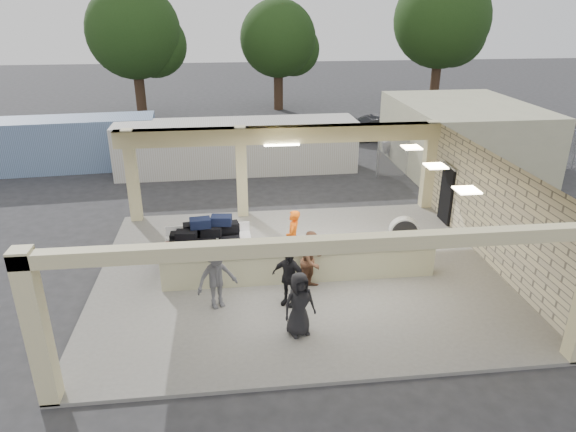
{
  "coord_description": "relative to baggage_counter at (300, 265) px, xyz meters",
  "views": [
    {
      "loc": [
        -1.9,
        -13.68,
        7.71
      ],
      "look_at": [
        -0.18,
        1.0,
        1.52
      ],
      "focal_mm": 32.0,
      "sensor_mm": 36.0,
      "label": 1
    }
  ],
  "objects": [
    {
      "name": "passenger_a",
      "position": [
        0.26,
        -0.54,
        0.4
      ],
      "size": [
        0.89,
        0.87,
        1.77
      ],
      "primitive_type": "imported",
      "rotation": [
        0.0,
        0.0,
        0.76
      ],
      "color": "brown",
      "rests_on": "pavilion"
    },
    {
      "name": "drum_fan",
      "position": [
        3.71,
        1.75,
        0.09
      ],
      "size": [
        1.0,
        0.54,
        1.07
      ],
      "rotation": [
        0.0,
        0.0,
        -0.13
      ],
      "color": "white",
      "rests_on": "pavilion"
    },
    {
      "name": "tree_mid",
      "position": [
        2.32,
        26.66,
        4.38
      ],
      "size": [
        6.0,
        5.6,
        8.0
      ],
      "color": "#382619",
      "rests_on": "ground"
    },
    {
      "name": "car_white_a",
      "position": [
        8.57,
        12.56,
        0.06
      ],
      "size": [
        4.97,
        3.69,
        1.28
      ],
      "primitive_type": "imported",
      "rotation": [
        0.0,
        0.0,
        1.18
      ],
      "color": "silver",
      "rests_on": "ground"
    },
    {
      "name": "car_white_b",
      "position": [
        10.2,
        13.52,
        0.19
      ],
      "size": [
        5.07,
        2.21,
        1.56
      ],
      "primitive_type": "imported",
      "rotation": [
        0.0,
        0.0,
        1.5
      ],
      "color": "silver",
      "rests_on": "ground"
    },
    {
      "name": "baggage_counter",
      "position": [
        0.0,
        0.0,
        0.0
      ],
      "size": [
        8.2,
        0.58,
        0.98
      ],
      "color": "#BCB98C",
      "rests_on": "pavilion"
    },
    {
      "name": "pavilion",
      "position": [
        0.21,
        1.16,
        0.76
      ],
      "size": [
        12.01,
        10.0,
        3.55
      ],
      "color": "slate",
      "rests_on": "ground"
    },
    {
      "name": "container_blue",
      "position": [
        -10.42,
        12.49,
        0.67
      ],
      "size": [
        9.8,
        3.08,
        2.51
      ],
      "primitive_type": "cube",
      "rotation": [
        0.0,
        0.0,
        0.08
      ],
      "color": "#7591BC",
      "rests_on": "ground"
    },
    {
      "name": "luggage_cart",
      "position": [
        -2.75,
        1.27,
        0.36
      ],
      "size": [
        2.75,
        1.78,
        1.56
      ],
      "rotation": [
        0.0,
        0.0,
        0.05
      ],
      "color": "white",
      "rests_on": "pavilion"
    },
    {
      "name": "ground",
      "position": [
        0.0,
        0.5,
        -0.59
      ],
      "size": [
        120.0,
        120.0,
        0.0
      ],
      "primitive_type": "plane",
      "color": "#2A2A2C",
      "rests_on": "ground"
    },
    {
      "name": "passenger_c",
      "position": [
        -2.39,
        -1.2,
        0.41
      ],
      "size": [
        1.22,
        0.87,
        1.79
      ],
      "primitive_type": "imported",
      "rotation": [
        0.0,
        0.0,
        0.45
      ],
      "color": "#535358",
      "rests_on": "pavilion"
    },
    {
      "name": "tree_right",
      "position": [
        14.32,
        25.66,
        5.63
      ],
      "size": [
        7.2,
        7.0,
        10.0
      ],
      "color": "#382619",
      "rests_on": "ground"
    },
    {
      "name": "adjacent_building",
      "position": [
        9.5,
        10.5,
        1.01
      ],
      "size": [
        6.0,
        8.0,
        3.2
      ],
      "primitive_type": "cube",
      "color": "#BDBB96",
      "rests_on": "ground"
    },
    {
      "name": "passenger_d",
      "position": [
        -0.39,
        -2.64,
        0.35
      ],
      "size": [
        0.88,
        0.56,
        1.67
      ],
      "primitive_type": "imported",
      "rotation": [
        0.0,
        0.0,
        0.31
      ],
      "color": "black",
      "rests_on": "pavilion"
    },
    {
      "name": "tree_left",
      "position": [
        -7.68,
        24.66,
        5.0
      ],
      "size": [
        6.6,
        6.3,
        9.0
      ],
      "color": "#382619",
      "rests_on": "ground"
    },
    {
      "name": "passenger_b",
      "position": [
        -0.49,
        -1.29,
        0.34
      ],
      "size": [
        1.0,
        0.82,
        1.65
      ],
      "primitive_type": "imported",
      "rotation": [
        0.0,
        0.0,
        -0.57
      ],
      "color": "black",
      "rests_on": "pavilion"
    },
    {
      "name": "fence",
      "position": [
        11.0,
        9.5,
        0.47
      ],
      "size": [
        12.06,
        0.06,
        2.03
      ],
      "color": "gray",
      "rests_on": "ground"
    },
    {
      "name": "baggage_handler",
      "position": [
        -0.09,
        0.96,
        0.42
      ],
      "size": [
        0.55,
        0.74,
        1.81
      ],
      "primitive_type": "imported",
      "rotation": [
        0.0,
        0.0,
        4.4
      ],
      "color": "#FF5F0D",
      "rests_on": "pavilion"
    },
    {
      "name": "container_white",
      "position": [
        -1.53,
        11.1,
        0.66
      ],
      "size": [
        11.51,
        2.51,
        2.49
      ],
      "primitive_type": "cube",
      "rotation": [
        0.0,
        0.0,
        0.02
      ],
      "color": "silver",
      "rests_on": "ground"
    },
    {
      "name": "car_dark",
      "position": [
        7.42,
        16.45,
        0.12
      ],
      "size": [
        4.35,
        1.8,
        1.42
      ],
      "primitive_type": "imported",
      "rotation": [
        0.0,
        0.0,
        1.64
      ],
      "color": "black",
      "rests_on": "ground"
    }
  ]
}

